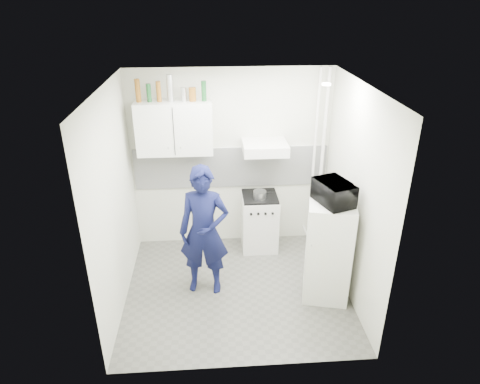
{
  "coord_description": "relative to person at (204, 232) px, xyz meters",
  "views": [
    {
      "loc": [
        -0.28,
        -4.43,
        3.52
      ],
      "look_at": [
        0.06,
        0.3,
        1.25
      ],
      "focal_mm": 32.0,
      "sensor_mm": 36.0,
      "label": 1
    }
  ],
  "objects": [
    {
      "name": "bottle_a",
      "position": [
        -0.79,
        1.01,
        1.5
      ],
      "size": [
        0.07,
        0.07,
        0.29
      ],
      "primitive_type": "cylinder",
      "color": "brown",
      "rests_on": "upper_cabinet"
    },
    {
      "name": "floor",
      "position": [
        0.39,
        -0.07,
        -0.84
      ],
      "size": [
        2.8,
        2.8,
        0.0
      ],
      "primitive_type": "plane",
      "color": "#59574F",
      "rests_on": "ground"
    },
    {
      "name": "range_hood",
      "position": [
        0.84,
        0.93,
        0.73
      ],
      "size": [
        0.6,
        0.5,
        0.14
      ],
      "primitive_type": "cube",
      "color": "white",
      "rests_on": "wall_back"
    },
    {
      "name": "fridge",
      "position": [
        1.49,
        -0.23,
        -0.2
      ],
      "size": [
        0.64,
        0.64,
        1.29
      ],
      "primitive_type": "cube",
      "rotation": [
        0.0,
        0.0,
        -0.23
      ],
      "color": "white",
      "rests_on": "floor"
    },
    {
      "name": "person",
      "position": [
        0.0,
        0.0,
        0.0
      ],
      "size": [
        0.66,
        0.49,
        1.68
      ],
      "primitive_type": "imported",
      "rotation": [
        0.0,
        0.0,
        -0.14
      ],
      "color": "#0C1033",
      "rests_on": "floor"
    },
    {
      "name": "pipe_b",
      "position": [
        1.57,
        1.1,
        0.46
      ],
      "size": [
        0.04,
        0.04,
        2.6
      ],
      "primitive_type": "cylinder",
      "color": "white",
      "rests_on": "floor"
    },
    {
      "name": "wall_left",
      "position": [
        -1.01,
        -0.07,
        0.46
      ],
      "size": [
        0.0,
        2.6,
        2.6
      ],
      "primitive_type": "plane",
      "rotation": [
        1.57,
        0.0,
        1.57
      ],
      "color": "beige",
      "rests_on": "floor"
    },
    {
      "name": "microwave",
      "position": [
        1.49,
        -0.23,
        0.58
      ],
      "size": [
        0.56,
        0.47,
        0.27
      ],
      "primitive_type": "imported",
      "rotation": [
        0.0,
        0.0,
        1.91
      ],
      "color": "black",
      "rests_on": "fridge"
    },
    {
      "name": "ceiling",
      "position": [
        0.39,
        -0.07,
        1.76
      ],
      "size": [
        2.8,
        2.8,
        0.0
      ],
      "primitive_type": "plane",
      "color": "white",
      "rests_on": "wall_back"
    },
    {
      "name": "bottle_b",
      "position": [
        -0.65,
        1.01,
        1.47
      ],
      "size": [
        0.06,
        0.06,
        0.23
      ],
      "primitive_type": "cylinder",
      "color": "#144C1E",
      "rests_on": "upper_cabinet"
    },
    {
      "name": "canister_b",
      "position": [
        -0.1,
        1.01,
        1.45
      ],
      "size": [
        0.09,
        0.09,
        0.18
      ],
      "primitive_type": "cylinder",
      "color": "brown",
      "rests_on": "upper_cabinet"
    },
    {
      "name": "saucepan",
      "position": [
        0.78,
        0.86,
        0.06
      ],
      "size": [
        0.19,
        0.19,
        0.1
      ],
      "primitive_type": "cylinder",
      "color": "silver",
      "rests_on": "stove_top"
    },
    {
      "name": "bottle_d",
      "position": [
        -0.38,
        1.01,
        1.53
      ],
      "size": [
        0.08,
        0.08,
        0.34
      ],
      "primitive_type": "cylinder",
      "color": "silver",
      "rests_on": "upper_cabinet"
    },
    {
      "name": "upper_cabinet",
      "position": [
        -0.36,
        1.01,
        1.01
      ],
      "size": [
        1.0,
        0.35,
        0.7
      ],
      "primitive_type": "cube",
      "color": "white",
      "rests_on": "wall_back"
    },
    {
      "name": "wall_right",
      "position": [
        1.79,
        -0.07,
        0.46
      ],
      "size": [
        0.0,
        2.6,
        2.6
      ],
      "primitive_type": "plane",
      "rotation": [
        1.57,
        0.0,
        -1.57
      ],
      "color": "beige",
      "rests_on": "floor"
    },
    {
      "name": "pipe_a",
      "position": [
        1.69,
        1.1,
        0.46
      ],
      "size": [
        0.05,
        0.05,
        2.6
      ],
      "primitive_type": "cylinder",
      "color": "white",
      "rests_on": "floor"
    },
    {
      "name": "bottle_c",
      "position": [
        -0.53,
        1.01,
        1.49
      ],
      "size": [
        0.06,
        0.06,
        0.26
      ],
      "primitive_type": "cylinder",
      "color": "brown",
      "rests_on": "upper_cabinet"
    },
    {
      "name": "wall_back",
      "position": [
        0.39,
        1.18,
        0.46
      ],
      "size": [
        2.8,
        0.0,
        2.8
      ],
      "primitive_type": "plane",
      "rotation": [
        1.57,
        0.0,
        0.0
      ],
      "color": "beige",
      "rests_on": "floor"
    },
    {
      "name": "ceiling_spot_fixture",
      "position": [
        1.39,
        0.13,
        1.73
      ],
      "size": [
        0.1,
        0.1,
        0.02
      ],
      "primitive_type": "cylinder",
      "color": "white",
      "rests_on": "ceiling"
    },
    {
      "name": "stove",
      "position": [
        0.79,
        0.93,
        -0.43
      ],
      "size": [
        0.51,
        0.51,
        0.82
      ],
      "primitive_type": "cube",
      "color": "white",
      "rests_on": "floor"
    },
    {
      "name": "canister_a",
      "position": [
        -0.21,
        1.01,
        1.45
      ],
      "size": [
        0.07,
        0.07,
        0.18
      ],
      "primitive_type": "cylinder",
      "color": "silver",
      "rests_on": "upper_cabinet"
    },
    {
      "name": "bottle_e",
      "position": [
        0.05,
        1.01,
        1.49
      ],
      "size": [
        0.06,
        0.06,
        0.26
      ],
      "primitive_type": "cylinder",
      "color": "#144C1E",
      "rests_on": "upper_cabinet"
    },
    {
      "name": "backsplash",
      "position": [
        0.39,
        1.17,
        0.36
      ],
      "size": [
        2.74,
        0.03,
        0.6
      ],
      "primitive_type": "cube",
      "color": "white",
      "rests_on": "wall_back"
    },
    {
      "name": "stove_top",
      "position": [
        0.79,
        0.93,
        -0.01
      ],
      "size": [
        0.49,
        0.49,
        0.03
      ],
      "primitive_type": "cube",
      "color": "black",
      "rests_on": "stove"
    }
  ]
}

